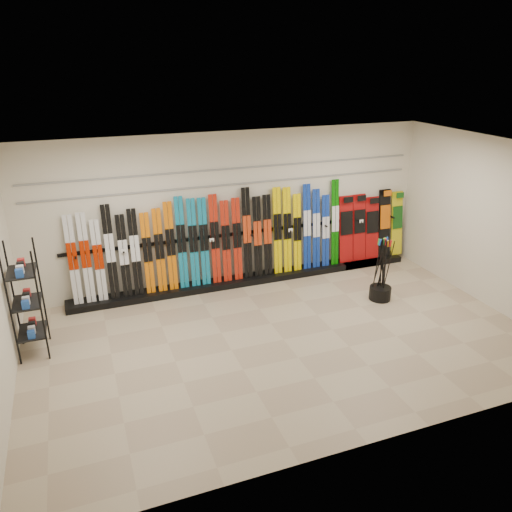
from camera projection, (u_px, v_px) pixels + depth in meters
name	position (u px, v px, depth m)	size (l,w,h in m)	color
floor	(284.00, 340.00, 8.09)	(8.00, 8.00, 0.00)	tan
back_wall	(234.00, 209.00, 9.69)	(8.00, 8.00, 0.00)	beige
right_wall	(493.00, 224.00, 8.82)	(5.00, 5.00, 0.00)	beige
ceiling	(288.00, 154.00, 6.96)	(8.00, 8.00, 0.00)	silver
ski_rack_base	(249.00, 279.00, 10.12)	(8.00, 0.40, 0.12)	black
skis	(217.00, 241.00, 9.60)	(5.38, 0.21, 1.82)	silver
snowboards	(371.00, 226.00, 10.81)	(1.57, 0.23, 1.48)	#990C0C
accessory_rack	(27.00, 301.00, 7.45)	(0.40, 0.60, 1.76)	black
pole_bin	(380.00, 293.00, 9.38)	(0.40, 0.40, 0.25)	black
ski_poles	(382.00, 269.00, 9.23)	(0.30, 0.29, 1.18)	black
slatwall_rail_0	(234.00, 184.00, 9.49)	(7.60, 0.02, 0.03)	gray
slatwall_rail_1	(234.00, 169.00, 9.37)	(7.60, 0.02, 0.03)	gray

